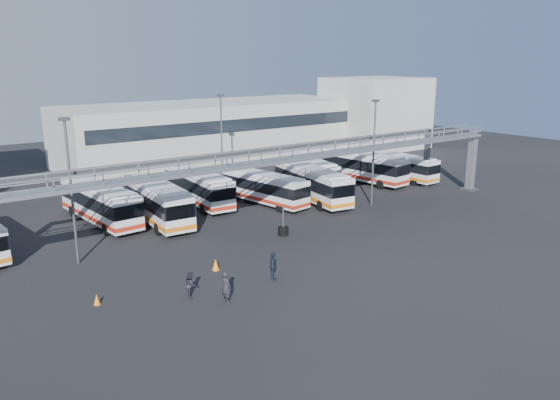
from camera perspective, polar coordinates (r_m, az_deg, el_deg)
ground at (r=41.55m, az=4.79°, el=-5.09°), size 140.00×140.00×0.00m
gantry at (r=44.52m, az=-0.03°, el=3.65°), size 51.40×5.15×7.10m
warehouse at (r=77.91m, az=-6.97°, el=7.16°), size 42.00×14.00×8.00m
building_right at (r=88.97m, az=9.91°, el=8.95°), size 14.00×12.00×11.00m
light_pole_left at (r=39.51m, az=-21.04°, el=1.58°), size 0.70×0.35×10.21m
light_pole_mid at (r=53.14m, az=9.77°, el=5.48°), size 0.70×0.35×10.21m
light_pole_back at (r=59.98m, az=-6.12°, el=6.64°), size 0.70×0.35×10.21m
bus_2 at (r=49.69m, az=-18.29°, el=-0.20°), size 3.54×11.46×3.43m
bus_3 at (r=48.78m, az=-12.95°, el=-0.04°), size 3.36×11.67×3.50m
bus_4 at (r=53.93m, az=-8.53°, el=1.47°), size 3.28×11.19×3.35m
bus_5 at (r=53.44m, az=-1.69°, el=1.35°), size 3.94×10.44×3.10m
bus_6 at (r=54.64m, az=3.35°, el=1.82°), size 4.30×11.54×3.43m
bus_7 at (r=61.63m, az=3.01°, el=3.11°), size 4.20×10.35×3.06m
bus_8 at (r=63.67m, az=8.55°, el=3.54°), size 3.87×11.62×3.46m
bus_9 at (r=65.82m, az=12.27°, el=3.53°), size 2.73×10.16×3.06m
pedestrian_a at (r=32.47m, az=-5.66°, el=-9.05°), size 0.62×0.80×1.96m
pedestrian_b at (r=33.61m, az=-9.32°, el=-8.72°), size 0.83×0.92×1.55m
pedestrian_d at (r=35.46m, az=-0.74°, el=-6.94°), size 0.95×1.20×1.90m
cone_left at (r=34.08m, az=-18.59°, el=-9.82°), size 0.48×0.48×0.65m
cone_right at (r=37.51m, az=-6.74°, el=-6.71°), size 0.55×0.55×0.80m
tire_stack at (r=44.33m, az=0.33°, el=-3.18°), size 0.89×0.89×2.53m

